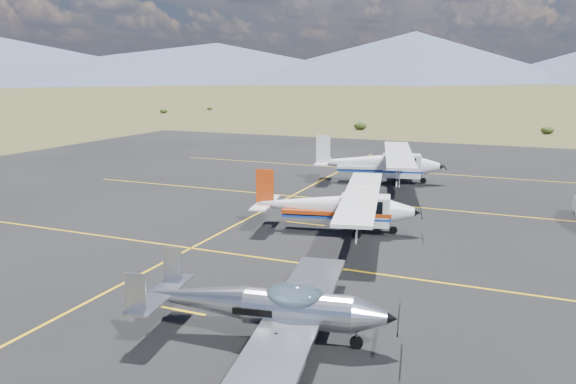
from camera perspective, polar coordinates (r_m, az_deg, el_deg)
The scene contains 5 objects.
ground at distance 19.60m, azimuth 2.10°, elevation -9.46°, with size 1600.00×1600.00×0.00m, color #383D1C.
apron at distance 25.93m, azimuth 7.59°, elevation -4.16°, with size 72.00×72.00×0.02m, color black.
aircraft_low_wing at distance 15.49m, azimuth -1.89°, elevation -11.54°, with size 6.90×9.52×2.06m.
aircraft_cessna at distance 25.80m, azimuth 4.98°, elevation -1.34°, with size 6.94×11.03×2.79m.
aircraft_plain at distance 37.72m, azimuth 9.28°, elevation 3.01°, with size 7.94×12.24×3.10m.
Camera 1 is at (6.39, -17.09, 7.17)m, focal length 35.00 mm.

